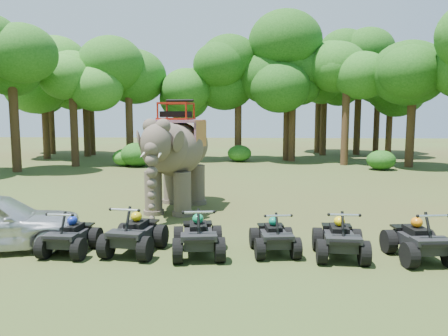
{
  "coord_description": "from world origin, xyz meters",
  "views": [
    {
      "loc": [
        0.77,
        -13.08,
        3.67
      ],
      "look_at": [
        0.0,
        1.2,
        1.9
      ],
      "focal_mm": 35.0,
      "sensor_mm": 36.0,
      "label": 1
    }
  ],
  "objects_px": {
    "atv_2": "(198,230)",
    "atv_5": "(419,234)",
    "elephant": "(176,155)",
    "atv_4": "(340,233)",
    "atv_3": "(274,231)",
    "atv_0": "(70,231)",
    "atv_1": "(134,228)"
  },
  "relations": [
    {
      "from": "atv_5",
      "to": "atv_1",
      "type": "bearing_deg",
      "value": 171.78
    },
    {
      "from": "atv_3",
      "to": "atv_4",
      "type": "relative_size",
      "value": 0.91
    },
    {
      "from": "atv_2",
      "to": "atv_5",
      "type": "xyz_separation_m",
      "value": [
        5.61,
        -0.05,
        -0.01
      ]
    },
    {
      "from": "elephant",
      "to": "atv_0",
      "type": "relative_size",
      "value": 3.12
    },
    {
      "from": "atv_2",
      "to": "atv_5",
      "type": "relative_size",
      "value": 1.01
    },
    {
      "from": "atv_4",
      "to": "atv_5",
      "type": "height_order",
      "value": "atv_5"
    },
    {
      "from": "atv_0",
      "to": "atv_2",
      "type": "distance_m",
      "value": 3.41
    },
    {
      "from": "atv_3",
      "to": "atv_5",
      "type": "bearing_deg",
      "value": -12.69
    },
    {
      "from": "atv_2",
      "to": "atv_4",
      "type": "xyz_separation_m",
      "value": [
        3.65,
        0.04,
        -0.02
      ]
    },
    {
      "from": "atv_1",
      "to": "atv_4",
      "type": "xyz_separation_m",
      "value": [
        5.37,
        -0.09,
        -0.02
      ]
    },
    {
      "from": "atv_0",
      "to": "atv_1",
      "type": "xyz_separation_m",
      "value": [
        1.69,
        0.12,
        0.07
      ]
    },
    {
      "from": "elephant",
      "to": "atv_4",
      "type": "bearing_deg",
      "value": -39.17
    },
    {
      "from": "atv_0",
      "to": "atv_3",
      "type": "bearing_deg",
      "value": 7.11
    },
    {
      "from": "atv_5",
      "to": "elephant",
      "type": "bearing_deg",
      "value": 134.7
    },
    {
      "from": "atv_4",
      "to": "atv_2",
      "type": "bearing_deg",
      "value": -175.99
    },
    {
      "from": "atv_1",
      "to": "atv_5",
      "type": "distance_m",
      "value": 7.33
    },
    {
      "from": "atv_4",
      "to": "atv_5",
      "type": "bearing_deg",
      "value": 0.82
    },
    {
      "from": "atv_2",
      "to": "atv_4",
      "type": "distance_m",
      "value": 3.65
    },
    {
      "from": "elephant",
      "to": "atv_2",
      "type": "distance_m",
      "value": 5.95
    },
    {
      "from": "elephant",
      "to": "atv_3",
      "type": "bearing_deg",
      "value": -48.71
    },
    {
      "from": "atv_0",
      "to": "atv_3",
      "type": "distance_m",
      "value": 5.41
    },
    {
      "from": "atv_4",
      "to": "atv_5",
      "type": "xyz_separation_m",
      "value": [
        1.96,
        -0.09,
        0.01
      ]
    },
    {
      "from": "atv_1",
      "to": "atv_4",
      "type": "relative_size",
      "value": 1.04
    },
    {
      "from": "atv_0",
      "to": "atv_1",
      "type": "height_order",
      "value": "atv_1"
    },
    {
      "from": "elephant",
      "to": "atv_3",
      "type": "relative_size",
      "value": 3.19
    },
    {
      "from": "atv_4",
      "to": "atv_3",
      "type": "bearing_deg",
      "value": 174.76
    },
    {
      "from": "atv_0",
      "to": "atv_4",
      "type": "xyz_separation_m",
      "value": [
        7.06,
        0.04,
        0.04
      ]
    },
    {
      "from": "atv_2",
      "to": "atv_3",
      "type": "xyz_separation_m",
      "value": [
        1.99,
        0.29,
        -0.08
      ]
    },
    {
      "from": "elephant",
      "to": "atv_2",
      "type": "relative_size",
      "value": 2.82
    },
    {
      "from": "elephant",
      "to": "atv_0",
      "type": "xyz_separation_m",
      "value": [
        -1.92,
        -5.58,
        -1.51
      ]
    },
    {
      "from": "atv_1",
      "to": "atv_0",
      "type": "bearing_deg",
      "value": -167.43
    },
    {
      "from": "elephant",
      "to": "atv_5",
      "type": "xyz_separation_m",
      "value": [
        7.09,
        -5.63,
        -1.45
      ]
    }
  ]
}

